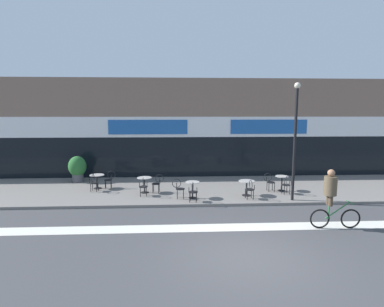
% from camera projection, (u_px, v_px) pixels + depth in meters
% --- Properties ---
extents(ground_plane, '(120.00, 120.00, 0.00)m').
position_uv_depth(ground_plane, '(247.00, 257.00, 8.28)').
color(ground_plane, '#424244').
extents(sidewalk_slab, '(40.00, 5.50, 0.12)m').
position_uv_depth(sidewalk_slab, '(214.00, 189.00, 15.44)').
color(sidewalk_slab, slate).
rests_on(sidewalk_slab, ground).
extents(storefront_facade, '(40.00, 4.06, 5.96)m').
position_uv_depth(storefront_facade, '(206.00, 128.00, 19.71)').
color(storefront_facade, '#7F6656').
rests_on(storefront_facade, ground).
extents(bike_lane_stripe, '(36.00, 0.70, 0.01)m').
position_uv_depth(bike_lane_stripe, '(232.00, 227.00, 10.43)').
color(bike_lane_stripe, silver).
rests_on(bike_lane_stripe, ground).
extents(bistro_table_0, '(0.73, 0.73, 0.71)m').
position_uv_depth(bistro_table_0, '(97.00, 179.00, 15.21)').
color(bistro_table_0, black).
rests_on(bistro_table_0, sidewalk_slab).
extents(bistro_table_1, '(0.70, 0.70, 0.75)m').
position_uv_depth(bistro_table_1, '(144.00, 182.00, 14.41)').
color(bistro_table_1, black).
rests_on(bistro_table_1, sidewalk_slab).
extents(bistro_table_2, '(0.64, 0.64, 0.75)m').
position_uv_depth(bistro_table_2, '(193.00, 187.00, 13.50)').
color(bistro_table_2, black).
rests_on(bistro_table_2, sidewalk_slab).
extents(bistro_table_3, '(0.74, 0.74, 0.71)m').
position_uv_depth(bistro_table_3, '(247.00, 185.00, 13.91)').
color(bistro_table_3, black).
rests_on(bistro_table_3, sidewalk_slab).
extents(bistro_table_4, '(0.64, 0.64, 0.75)m').
position_uv_depth(bistro_table_4, '(282.00, 180.00, 14.75)').
color(bistro_table_4, black).
rests_on(bistro_table_4, sidewalk_slab).
extents(cafe_chair_0_near, '(0.41, 0.58, 0.90)m').
position_uv_depth(cafe_chair_0_near, '(94.00, 181.00, 14.59)').
color(cafe_chair_0_near, black).
rests_on(cafe_chair_0_near, sidewalk_slab).
extents(cafe_chair_0_side, '(0.60, 0.45, 0.90)m').
position_uv_depth(cafe_chair_0_side, '(110.00, 178.00, 15.25)').
color(cafe_chair_0_side, black).
rests_on(cafe_chair_0_side, sidewalk_slab).
extents(cafe_chair_1_near, '(0.45, 0.60, 0.90)m').
position_uv_depth(cafe_chair_1_near, '(143.00, 185.00, 13.79)').
color(cafe_chair_1_near, black).
rests_on(cafe_chair_1_near, sidewalk_slab).
extents(cafe_chair_1_side, '(0.59, 0.43, 0.90)m').
position_uv_depth(cafe_chair_1_side, '(158.00, 182.00, 14.44)').
color(cafe_chair_1_side, black).
rests_on(cafe_chair_1_side, sidewalk_slab).
extents(cafe_chair_2_near, '(0.45, 0.60, 0.90)m').
position_uv_depth(cafe_chair_2_near, '(193.00, 191.00, 12.88)').
color(cafe_chair_2_near, black).
rests_on(cafe_chair_2_near, sidewalk_slab).
extents(cafe_chair_2_side, '(0.57, 0.40, 0.90)m').
position_uv_depth(cafe_chair_2_side, '(179.00, 187.00, 13.47)').
color(cafe_chair_2_side, black).
rests_on(cafe_chair_2_side, sidewalk_slab).
extents(cafe_chair_3_near, '(0.43, 0.59, 0.90)m').
position_uv_depth(cafe_chair_3_near, '(250.00, 188.00, 13.29)').
color(cafe_chair_3_near, black).
rests_on(cafe_chair_3_near, sidewalk_slab).
extents(cafe_chair_4_near, '(0.45, 0.60, 0.90)m').
position_uv_depth(cafe_chair_4_near, '(287.00, 184.00, 14.14)').
color(cafe_chair_4_near, black).
rests_on(cafe_chair_4_near, sidewalk_slab).
extents(cafe_chair_4_side, '(0.58, 0.42, 0.90)m').
position_uv_depth(cafe_chair_4_side, '(269.00, 181.00, 14.72)').
color(cafe_chair_4_side, black).
rests_on(cafe_chair_4_side, sidewalk_slab).
extents(planter_pot, '(0.96, 0.96, 1.46)m').
position_uv_depth(planter_pot, '(77.00, 168.00, 16.65)').
color(planter_pot, '#4C4C51').
rests_on(planter_pot, sidewalk_slab).
extents(lamp_post, '(0.26, 0.26, 5.11)m').
position_uv_depth(lamp_post, '(295.00, 133.00, 12.87)').
color(lamp_post, black).
rests_on(lamp_post, sidewalk_slab).
extents(cyclist_0, '(1.75, 0.50, 2.08)m').
position_uv_depth(cyclist_0, '(332.00, 195.00, 10.19)').
color(cyclist_0, black).
rests_on(cyclist_0, ground).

